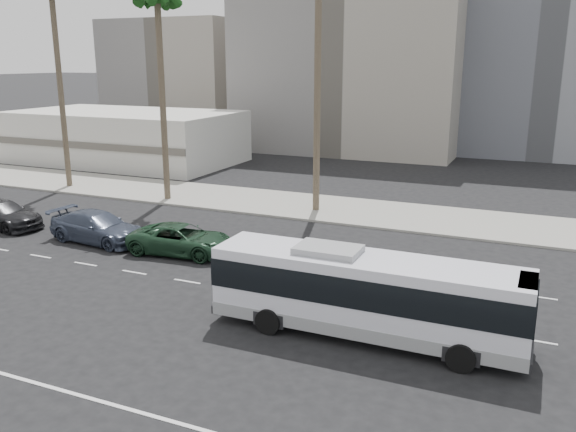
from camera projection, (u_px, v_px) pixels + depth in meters
The scene contains 11 objects.
ground at pixel (308, 302), 25.09m from camera, with size 700.00×700.00×0.00m, color black.
sidewalk_north at pixel (396, 215), 38.80m from camera, with size 120.00×7.00×0.15m, color gray.
commercial_low at pixel (125, 137), 59.11m from camera, with size 22.00×12.16×5.00m.
midrise_beige_west at pixel (358, 68), 67.30m from camera, with size 24.00×18.00×18.00m, color gray.
midrise_gray_center at pixel (554, 31), 64.72m from camera, with size 20.00×20.00×26.00m, color slate.
midrise_beige_far at pixel (188, 78), 82.20m from camera, with size 18.00×16.00×15.00m, color gray.
city_bus at pixel (366, 292), 21.60m from camera, with size 11.47×2.81×3.30m.
car_a at pixel (182, 239), 31.18m from camera, with size 5.67×2.61×1.57m, color #1B3A25.
car_b at pixel (98, 227), 33.20m from camera, with size 5.93×2.41×1.72m, color #363E51.
car_c at pixel (2, 214), 36.16m from camera, with size 5.65×2.30×1.64m, color black.
palm_mid at pixel (157, 0), 39.75m from camera, with size 4.95×4.95×15.30m.
Camera 1 is at (8.60, -21.70, 9.94)m, focal length 37.04 mm.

